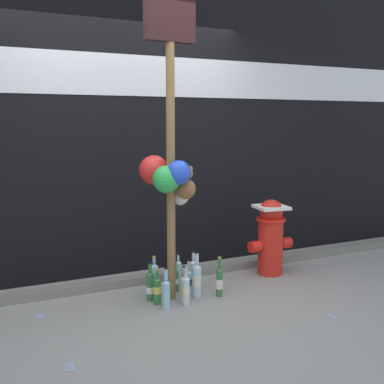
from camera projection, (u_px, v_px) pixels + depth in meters
ground_plane at (175, 315)px, 3.91m from camera, size 14.00×14.00×0.00m
building_wall at (119, 87)px, 4.83m from camera, size 10.00×0.21×3.76m
curb_strip at (139, 280)px, 4.66m from camera, size 8.00×0.12×0.08m
memorial_post at (169, 149)px, 4.08m from camera, size 0.46×0.48×2.54m
fire_hydrant at (271, 235)px, 4.92m from camera, size 0.48×0.34×0.77m
bottle_0 at (154, 278)px, 4.39m from camera, size 0.08×0.08×0.35m
bottle_1 at (189, 281)px, 4.39m from camera, size 0.06×0.06×0.31m
bottle_2 at (175, 279)px, 4.45m from camera, size 0.07×0.07×0.28m
bottle_3 at (166, 292)px, 4.02m from camera, size 0.06×0.06×0.35m
bottle_4 at (185, 288)px, 4.20m from camera, size 0.07×0.07×0.31m
bottle_5 at (193, 273)px, 4.52m from camera, size 0.08×0.08×0.36m
bottle_6 at (150, 286)px, 4.22m from camera, size 0.07×0.07×0.34m
bottle_7 at (157, 290)px, 4.13m from camera, size 0.07×0.07×0.31m
bottle_8 at (219, 281)px, 4.32m from camera, size 0.06×0.06×0.36m
bottle_9 at (186, 290)px, 4.10m from camera, size 0.06×0.06×0.34m
bottle_10 at (178, 273)px, 4.56m from camera, size 0.06×0.06×0.32m
bottle_11 at (197, 279)px, 4.30m from camera, size 0.08×0.08×0.41m
litter_0 at (332, 316)px, 3.88m from camera, size 0.05×0.13×0.01m
litter_1 at (39, 316)px, 3.89m from camera, size 0.11×0.11×0.01m
litter_2 at (70, 367)px, 3.08m from camera, size 0.09×0.13×0.01m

